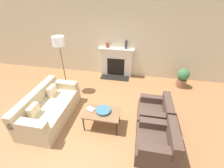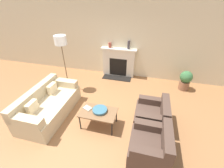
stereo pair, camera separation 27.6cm
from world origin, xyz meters
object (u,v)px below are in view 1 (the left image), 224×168
at_px(fireplace, 116,63).
at_px(armchair_near, 157,143).
at_px(book, 90,109).
at_px(mantel_vase_left, 107,45).
at_px(couch, 49,108).
at_px(potted_plant, 183,77).
at_px(mantel_vase_center_left, 126,45).
at_px(floor_lamp, 60,47).
at_px(bowl, 103,110).
at_px(armchair_far, 155,113).
at_px(coffee_table, 102,114).

relative_size(fireplace, armchair_near, 1.60).
distance_m(book, mantel_vase_left, 2.91).
bearing_deg(mantel_vase_left, armchair_near, -61.98).
xyz_separation_m(couch, potted_plant, (3.89, 2.34, 0.08)).
height_order(armchair_near, mantel_vase_center_left, mantel_vase_center_left).
distance_m(fireplace, potted_plant, 2.55).
distance_m(fireplace, armchair_near, 3.66).
bearing_deg(armchair_near, floor_lamp, -122.93).
bearing_deg(bowl, armchair_far, 15.56).
height_order(couch, mantel_vase_center_left, mantel_vase_center_left).
bearing_deg(floor_lamp, couch, -84.48).
bearing_deg(potted_plant, mantel_vase_center_left, 167.93).
xyz_separation_m(fireplace, mantel_vase_left, (-0.36, 0.01, 0.69)).
relative_size(couch, armchair_far, 2.19).
distance_m(armchair_near, armchair_far, 0.93).
height_order(armchair_near, book, armchair_near).
bearing_deg(fireplace, mantel_vase_center_left, 2.23).
distance_m(mantel_vase_left, mantel_vase_center_left, 0.73).
xyz_separation_m(fireplace, armchair_near, (1.44, -3.36, -0.28)).
xyz_separation_m(couch, armchair_near, (2.83, -0.58, -0.02)).
relative_size(book, potted_plant, 0.35).
relative_size(armchair_far, mantel_vase_center_left, 2.77).
height_order(armchair_far, mantel_vase_center_left, mantel_vase_center_left).
distance_m(bowl, mantel_vase_center_left, 2.94).
xyz_separation_m(book, floor_lamp, (-1.32, 1.34, 1.10)).
relative_size(fireplace, floor_lamp, 0.73).
relative_size(book, mantel_vase_center_left, 0.79).
distance_m(armchair_near, bowl, 1.43).
relative_size(armchair_far, book, 3.49).
height_order(armchair_near, potted_plant, armchair_near).
relative_size(couch, coffee_table, 2.09).
height_order(bowl, floor_lamp, floor_lamp).
relative_size(couch, mantel_vase_left, 10.06).
relative_size(book, floor_lamp, 0.13).
bearing_deg(couch, floor_lamp, 5.52).
relative_size(coffee_table, book, 3.65).
bearing_deg(armchair_near, coffee_table, -111.48).
distance_m(armchair_near, mantel_vase_left, 3.94).
bearing_deg(floor_lamp, book, -45.50).
distance_m(floor_lamp, mantel_vase_center_left, 2.40).
distance_m(floor_lamp, mantel_vase_left, 1.89).
distance_m(armchair_far, mantel_vase_left, 3.18).
bearing_deg(armchair_far, fireplace, -149.42).
xyz_separation_m(bowl, mantel_vase_left, (-0.49, 2.81, 0.76)).
relative_size(fireplace, coffee_table, 1.53).
bearing_deg(armchair_near, mantel_vase_center_left, -162.38).
relative_size(couch, potted_plant, 2.68).
distance_m(coffee_table, bowl, 0.09).
xyz_separation_m(armchair_near, armchair_far, (0.00, 0.93, 0.00)).
relative_size(fireplace, potted_plant, 1.96).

